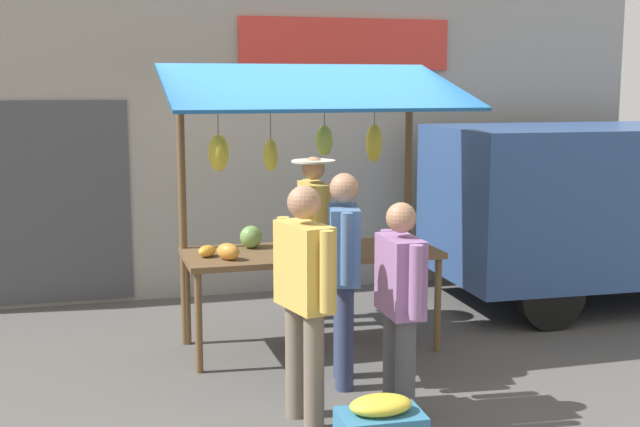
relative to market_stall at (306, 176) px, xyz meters
The scene contains 8 objects.
ground_plane 1.53m from the market_stall, 148.03° to the left, with size 40.00×40.00×0.00m, color #514F4C.
street_backdrop 2.18m from the market_stall, 89.97° to the right, with size 9.00×0.30×3.40m.
market_stall is the anchor object (origin of this frame).
vendor_with_sunhat 0.96m from the market_stall, 110.16° to the right, with size 0.42×0.70×1.63m.
shopper_in_striped_shirt 1.78m from the market_stall, 74.89° to the left, with size 0.33×0.69×1.65m.
shopper_in_grey_tee 1.12m from the market_stall, 92.77° to the left, with size 0.33×0.69×1.65m.
shopper_with_ponytail 1.86m from the market_stall, 97.02° to the left, with size 0.23×0.67×1.53m.
parked_van 3.82m from the market_stall, 169.49° to the right, with size 4.46×1.99×1.88m.
Camera 1 is at (1.86, 6.92, 2.32)m, focal length 47.00 mm.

